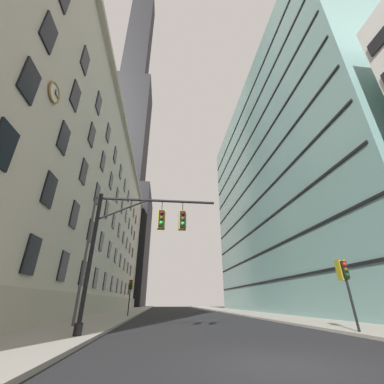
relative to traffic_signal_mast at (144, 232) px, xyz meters
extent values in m
cube|color=black|center=(4.32, -5.32, -4.91)|extent=(102.00, 160.00, 0.10)
cube|color=beige|center=(-15.66, 24.36, 9.63)|extent=(17.95, 71.35, 29.00)
cube|color=#B2A893|center=(-6.43, 24.36, 23.43)|extent=(0.70, 71.35, 0.60)
cube|color=#B2A893|center=(-6.53, 24.36, -3.76)|extent=(0.50, 71.35, 2.20)
cube|color=black|center=(-6.63, 2.68, -0.86)|extent=(0.14, 1.40, 2.20)
cube|color=black|center=(-6.63, 7.68, -0.86)|extent=(0.14, 1.40, 2.20)
cube|color=black|center=(-6.63, 12.68, -0.86)|extent=(0.14, 1.40, 2.20)
cube|color=black|center=(-6.63, 17.68, -0.86)|extent=(0.14, 1.40, 2.20)
cube|color=black|center=(-6.63, 22.68, -0.86)|extent=(0.14, 1.40, 2.20)
cube|color=black|center=(-6.63, 27.68, -0.86)|extent=(0.14, 1.40, 2.20)
cube|color=black|center=(-6.63, 32.68, -0.86)|extent=(0.14, 1.40, 2.20)
cube|color=black|center=(-6.63, 37.68, -0.86)|extent=(0.14, 1.40, 2.20)
cube|color=black|center=(-6.63, 42.68, -0.86)|extent=(0.14, 1.40, 2.20)
cube|color=black|center=(-6.63, 47.68, -0.86)|extent=(0.14, 1.40, 2.20)
cube|color=black|center=(-6.63, -2.32, 3.34)|extent=(0.14, 1.40, 2.20)
cube|color=black|center=(-6.63, 2.68, 3.34)|extent=(0.14, 1.40, 2.20)
cube|color=black|center=(-6.63, 7.68, 3.34)|extent=(0.14, 1.40, 2.20)
cube|color=black|center=(-6.63, 12.68, 3.34)|extent=(0.14, 1.40, 2.20)
cube|color=black|center=(-6.63, 17.68, 3.34)|extent=(0.14, 1.40, 2.20)
cube|color=black|center=(-6.63, 22.68, 3.34)|extent=(0.14, 1.40, 2.20)
cube|color=black|center=(-6.63, 27.68, 3.34)|extent=(0.14, 1.40, 2.20)
cube|color=black|center=(-6.63, 32.68, 3.34)|extent=(0.14, 1.40, 2.20)
cube|color=black|center=(-6.63, 37.68, 3.34)|extent=(0.14, 1.40, 2.20)
cube|color=black|center=(-6.63, 42.68, 3.34)|extent=(0.14, 1.40, 2.20)
cube|color=black|center=(-6.63, 47.68, 3.34)|extent=(0.14, 1.40, 2.20)
cube|color=black|center=(-6.63, -2.32, 7.54)|extent=(0.14, 1.40, 2.20)
cube|color=black|center=(-6.63, 2.68, 7.54)|extent=(0.14, 1.40, 2.20)
cube|color=black|center=(-6.63, 7.68, 7.54)|extent=(0.14, 1.40, 2.20)
cube|color=black|center=(-6.63, 12.68, 7.54)|extent=(0.14, 1.40, 2.20)
cube|color=black|center=(-6.63, 17.68, 7.54)|extent=(0.14, 1.40, 2.20)
cube|color=black|center=(-6.63, 22.68, 7.54)|extent=(0.14, 1.40, 2.20)
cube|color=black|center=(-6.63, 27.68, 7.54)|extent=(0.14, 1.40, 2.20)
cube|color=black|center=(-6.63, 32.68, 7.54)|extent=(0.14, 1.40, 2.20)
cube|color=black|center=(-6.63, 37.68, 7.54)|extent=(0.14, 1.40, 2.20)
cube|color=black|center=(-6.63, 42.68, 7.54)|extent=(0.14, 1.40, 2.20)
cube|color=black|center=(-6.63, 47.68, 7.54)|extent=(0.14, 1.40, 2.20)
cube|color=black|center=(-6.63, -2.32, 11.74)|extent=(0.14, 1.40, 2.20)
cube|color=black|center=(-6.63, 2.68, 11.74)|extent=(0.14, 1.40, 2.20)
cube|color=black|center=(-6.63, 7.68, 11.74)|extent=(0.14, 1.40, 2.20)
cube|color=black|center=(-6.63, 12.68, 11.74)|extent=(0.14, 1.40, 2.20)
cube|color=black|center=(-6.63, 17.68, 11.74)|extent=(0.14, 1.40, 2.20)
cube|color=black|center=(-6.63, 22.68, 11.74)|extent=(0.14, 1.40, 2.20)
cube|color=black|center=(-6.63, 27.68, 11.74)|extent=(0.14, 1.40, 2.20)
cube|color=black|center=(-6.63, 32.68, 11.74)|extent=(0.14, 1.40, 2.20)
cube|color=black|center=(-6.63, 37.68, 11.74)|extent=(0.14, 1.40, 2.20)
cube|color=black|center=(-6.63, 42.68, 11.74)|extent=(0.14, 1.40, 2.20)
cube|color=black|center=(-6.63, 47.68, 11.74)|extent=(0.14, 1.40, 2.20)
cube|color=black|center=(-6.63, 2.68, 15.94)|extent=(0.14, 1.40, 2.20)
cube|color=black|center=(-6.63, 7.68, 15.94)|extent=(0.14, 1.40, 2.20)
cube|color=black|center=(-6.63, 12.68, 15.94)|extent=(0.14, 1.40, 2.20)
cube|color=black|center=(-6.63, 17.68, 15.94)|extent=(0.14, 1.40, 2.20)
cube|color=black|center=(-6.63, 22.68, 15.94)|extent=(0.14, 1.40, 2.20)
cube|color=black|center=(-6.63, 27.68, 15.94)|extent=(0.14, 1.40, 2.20)
cube|color=black|center=(-6.63, 32.68, 15.94)|extent=(0.14, 1.40, 2.20)
cube|color=black|center=(-6.63, 37.68, 15.94)|extent=(0.14, 1.40, 2.20)
cube|color=black|center=(-6.63, 42.68, 15.94)|extent=(0.14, 1.40, 2.20)
cube|color=black|center=(-6.63, 47.68, 15.94)|extent=(0.14, 1.40, 2.20)
torus|color=olive|center=(-6.56, -0.08, 9.10)|extent=(0.13, 1.41, 1.41)
cylinder|color=silver|center=(-6.60, -0.08, 9.10)|extent=(0.05, 1.22, 1.22)
cube|color=black|center=(-6.53, 0.00, 9.24)|extent=(0.03, 0.23, 0.36)
cube|color=black|center=(-6.53, 0.18, 9.15)|extent=(0.03, 0.54, 0.16)
cube|color=black|center=(-17.28, 71.43, 14.01)|extent=(24.99, 24.99, 37.75)
cube|color=black|center=(-17.28, 71.43, 60.34)|extent=(17.49, 17.49, 54.91)
cube|color=black|center=(-17.28, 71.43, 122.11)|extent=(11.24, 11.24, 68.64)
cube|color=gray|center=(24.60, 23.06, 15.48)|extent=(18.57, 47.08, 40.69)
cube|color=black|center=(15.28, 23.06, -0.86)|extent=(0.12, 46.08, 0.24)
cube|color=black|center=(15.28, 23.06, 3.14)|extent=(0.12, 46.08, 0.24)
cube|color=black|center=(15.28, 23.06, 7.14)|extent=(0.12, 46.08, 0.24)
cube|color=black|center=(15.28, 23.06, 11.14)|extent=(0.12, 46.08, 0.24)
cube|color=black|center=(15.28, 23.06, 15.14)|extent=(0.12, 46.08, 0.24)
cube|color=black|center=(15.28, 23.06, 19.14)|extent=(0.12, 46.08, 0.24)
cube|color=black|center=(15.28, 23.06, 23.14)|extent=(0.12, 46.08, 0.24)
cube|color=black|center=(15.28, 23.06, 27.14)|extent=(0.12, 46.08, 0.24)
cube|color=black|center=(15.28, 23.06, 31.14)|extent=(0.12, 46.08, 0.24)
cylinder|color=black|center=(-2.49, -0.05, -1.34)|extent=(0.20, 0.20, 6.74)
cylinder|color=black|center=(-2.49, -0.05, -4.46)|extent=(0.36, 0.36, 0.50)
cylinder|color=black|center=(0.66, -0.05, 1.78)|extent=(6.29, 0.14, 0.14)
cylinder|color=black|center=(-1.23, -0.05, 1.18)|extent=(2.59, 0.10, 1.32)
cylinder|color=black|center=(0.87, -0.05, 1.48)|extent=(0.04, 0.04, 0.60)
cube|color=black|center=(0.87, -0.05, 0.73)|extent=(0.30, 0.30, 0.90)
cube|color=olive|center=(0.87, 0.12, 0.73)|extent=(0.40, 0.40, 1.04)
sphere|color=#450808|center=(0.87, -0.21, 1.01)|extent=(0.20, 0.20, 0.20)
sphere|color=#4B3A08|center=(0.87, -0.21, 0.73)|extent=(0.20, 0.20, 0.20)
sphere|color=green|center=(0.87, -0.21, 0.45)|extent=(0.20, 0.20, 0.20)
cylinder|color=black|center=(2.02, -0.05, 1.48)|extent=(0.04, 0.04, 0.60)
cube|color=black|center=(2.02, -0.05, 0.73)|extent=(0.30, 0.30, 0.90)
cube|color=olive|center=(2.02, 0.12, 0.73)|extent=(0.40, 0.40, 1.04)
sphere|color=#450808|center=(2.02, -0.21, 1.01)|extent=(0.20, 0.20, 0.20)
sphere|color=#4B3A08|center=(2.02, -0.21, 0.73)|extent=(0.20, 0.20, 0.20)
sphere|color=green|center=(2.02, -0.21, 0.45)|extent=(0.20, 0.20, 0.20)
cylinder|color=black|center=(10.88, 0.02, -3.00)|extent=(0.12, 0.12, 3.43)
cube|color=black|center=(10.88, 0.02, -1.79)|extent=(0.30, 0.30, 0.90)
cube|color=olive|center=(10.88, 0.19, -1.79)|extent=(0.40, 0.40, 1.04)
sphere|color=red|center=(10.88, -0.14, -1.51)|extent=(0.20, 0.20, 0.20)
sphere|color=#4B3A08|center=(10.88, -0.14, -1.79)|extent=(0.20, 0.20, 0.20)
sphere|color=#083D10|center=(10.88, -0.14, -2.07)|extent=(0.20, 0.20, 0.20)
cylinder|color=black|center=(-2.39, 16.04, -2.95)|extent=(0.12, 0.12, 3.53)
cube|color=black|center=(-2.39, 16.04, -1.69)|extent=(0.30, 0.30, 0.90)
cube|color=olive|center=(-2.39, 16.21, -1.69)|extent=(0.40, 0.40, 1.04)
sphere|color=red|center=(-2.39, 15.88, -1.41)|extent=(0.20, 0.20, 0.20)
sphere|color=#4B3A08|center=(-2.39, 15.88, -1.69)|extent=(0.20, 0.20, 0.20)
sphere|color=#083D10|center=(-2.39, 15.88, -1.97)|extent=(0.20, 0.20, 0.20)
cylinder|color=#47474C|center=(-4.24, 4.83, -0.38)|extent=(0.18, 0.18, 8.68)
cylinder|color=#47474C|center=(-3.53, 4.83, 3.81)|extent=(1.42, 0.10, 0.10)
ellipsoid|color=#EFE5C6|center=(-2.81, 4.83, 3.71)|extent=(0.56, 0.32, 0.24)
camera|label=1|loc=(1.12, -12.53, -3.36)|focal=22.34mm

